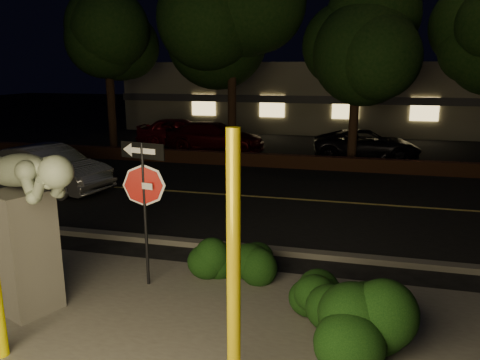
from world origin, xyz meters
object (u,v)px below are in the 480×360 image
(parked_car_red, at_px, (180,132))
(parked_car_dark, at_px, (366,144))
(sculpture, at_px, (22,213))
(parked_car_darkred, at_px, (215,137))
(signpost, at_px, (144,186))
(silver_sedan, at_px, (48,168))
(yellow_pole_right, at_px, (234,270))

(parked_car_red, height_order, parked_car_dark, parked_car_red)
(sculpture, relative_size, parked_car_darkred, 0.57)
(signpost, relative_size, parked_car_dark, 0.58)
(parked_car_red, bearing_deg, sculpture, -171.67)
(signpost, height_order, sculpture, sculpture)
(sculpture, xyz_separation_m, silver_sedan, (-4.35, 6.52, -0.90))
(signpost, xyz_separation_m, parked_car_red, (-4.80, 14.03, -1.09))
(silver_sedan, distance_m, parked_car_dark, 12.25)
(yellow_pole_right, distance_m, parked_car_dark, 15.41)
(silver_sedan, bearing_deg, parked_car_red, 7.59)
(parked_car_red, xyz_separation_m, parked_car_darkred, (1.97, -0.82, -0.05))
(yellow_pole_right, relative_size, signpost, 1.24)
(parked_car_red, bearing_deg, signpost, -165.41)
(silver_sedan, bearing_deg, parked_car_dark, -37.59)
(yellow_pole_right, xyz_separation_m, parked_car_red, (-6.97, 16.40, -0.86))
(signpost, relative_size, silver_sedan, 0.60)
(signpost, bearing_deg, parked_car_red, 120.70)
(signpost, height_order, parked_car_dark, signpost)
(silver_sedan, height_order, parked_car_red, parked_car_red)
(parked_car_red, height_order, parked_car_darkred, parked_car_red)
(sculpture, xyz_separation_m, parked_car_darkred, (-1.45, 14.48, -0.94))
(sculpture, distance_m, parked_car_dark, 15.15)
(yellow_pole_right, relative_size, parked_car_darkred, 0.69)
(yellow_pole_right, xyz_separation_m, silver_sedan, (-7.89, 7.62, -0.87))
(signpost, distance_m, parked_car_dark, 13.53)
(yellow_pole_right, distance_m, sculpture, 3.71)
(yellow_pole_right, height_order, silver_sedan, yellow_pole_right)
(parked_car_dark, bearing_deg, signpost, 159.83)
(yellow_pole_right, xyz_separation_m, parked_car_dark, (1.65, 15.29, -0.96))
(signpost, bearing_deg, silver_sedan, 149.26)
(signpost, bearing_deg, sculpture, -125.63)
(signpost, height_order, silver_sedan, signpost)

